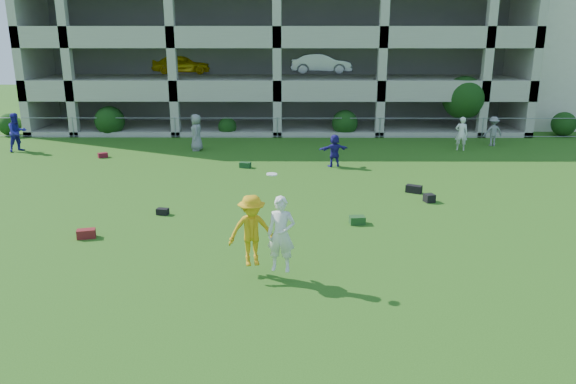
{
  "coord_description": "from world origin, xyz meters",
  "views": [
    {
      "loc": [
        0.8,
        -13.53,
        6.3
      ],
      "look_at": [
        0.71,
        3.0,
        1.4
      ],
      "focal_mm": 35.0,
      "sensor_mm": 36.0,
      "label": 1
    }
  ],
  "objects_px": {
    "bystander_d": "(334,150)",
    "frisbee_contest": "(260,232)",
    "bystander_c": "(196,132)",
    "parking_garage": "(280,30)",
    "bystander_a": "(17,132)",
    "bystander_f": "(493,131)",
    "bystander_e": "(461,134)",
    "crate_d": "(429,198)"
  },
  "relations": [
    {
      "from": "bystander_c",
      "to": "crate_d",
      "type": "height_order",
      "value": "bystander_c"
    },
    {
      "from": "bystander_f",
      "to": "bystander_e",
      "type": "bearing_deg",
      "value": 22.53
    },
    {
      "from": "bystander_a",
      "to": "bystander_f",
      "type": "bearing_deg",
      "value": -47.5
    },
    {
      "from": "frisbee_contest",
      "to": "crate_d",
      "type": "bearing_deg",
      "value": 47.62
    },
    {
      "from": "crate_d",
      "to": "parking_garage",
      "type": "height_order",
      "value": "parking_garage"
    },
    {
      "from": "bystander_c",
      "to": "bystander_e",
      "type": "height_order",
      "value": "bystander_c"
    },
    {
      "from": "bystander_c",
      "to": "parking_garage",
      "type": "relative_size",
      "value": 0.06
    },
    {
      "from": "parking_garage",
      "to": "bystander_d",
      "type": "bearing_deg",
      "value": -79.83
    },
    {
      "from": "bystander_e",
      "to": "bystander_d",
      "type": "bearing_deg",
      "value": 41.16
    },
    {
      "from": "bystander_a",
      "to": "frisbee_contest",
      "type": "xyz_separation_m",
      "value": [
        13.46,
        -15.26,
        0.25
      ]
    },
    {
      "from": "bystander_a",
      "to": "bystander_d",
      "type": "distance_m",
      "value": 16.58
    },
    {
      "from": "crate_d",
      "to": "parking_garage",
      "type": "distance_m",
      "value": 22.83
    },
    {
      "from": "bystander_c",
      "to": "frisbee_contest",
      "type": "relative_size",
      "value": 0.76
    },
    {
      "from": "bystander_d",
      "to": "crate_d",
      "type": "relative_size",
      "value": 4.33
    },
    {
      "from": "bystander_a",
      "to": "parking_garage",
      "type": "bearing_deg",
      "value": -8.03
    },
    {
      "from": "bystander_a",
      "to": "crate_d",
      "type": "relative_size",
      "value": 5.72
    },
    {
      "from": "bystander_f",
      "to": "parking_garage",
      "type": "bearing_deg",
      "value": -49.41
    },
    {
      "from": "bystander_e",
      "to": "parking_garage",
      "type": "distance_m",
      "value": 16.38
    },
    {
      "from": "bystander_d",
      "to": "bystander_f",
      "type": "bearing_deg",
      "value": -168.63
    },
    {
      "from": "crate_d",
      "to": "parking_garage",
      "type": "relative_size",
      "value": 0.01
    },
    {
      "from": "bystander_a",
      "to": "crate_d",
      "type": "bearing_deg",
      "value": -75.21
    },
    {
      "from": "bystander_d",
      "to": "crate_d",
      "type": "height_order",
      "value": "bystander_d"
    },
    {
      "from": "bystander_d",
      "to": "frisbee_contest",
      "type": "distance_m",
      "value": 12.36
    },
    {
      "from": "bystander_c",
      "to": "frisbee_contest",
      "type": "bearing_deg",
      "value": 4.59
    },
    {
      "from": "bystander_c",
      "to": "bystander_d",
      "type": "bearing_deg",
      "value": 52.97
    },
    {
      "from": "bystander_c",
      "to": "bystander_d",
      "type": "xyz_separation_m",
      "value": [
        6.97,
        -3.49,
        -0.2
      ]
    },
    {
      "from": "bystander_f",
      "to": "crate_d",
      "type": "bearing_deg",
      "value": 53.82
    },
    {
      "from": "frisbee_contest",
      "to": "bystander_a",
      "type": "bearing_deg",
      "value": 131.42
    },
    {
      "from": "bystander_f",
      "to": "parking_garage",
      "type": "xyz_separation_m",
      "value": [
        -11.82,
        10.98,
        5.21
      ]
    },
    {
      "from": "bystander_f",
      "to": "frisbee_contest",
      "type": "relative_size",
      "value": 0.63
    },
    {
      "from": "parking_garage",
      "to": "frisbee_contest",
      "type": "bearing_deg",
      "value": -89.96
    },
    {
      "from": "frisbee_contest",
      "to": "bystander_d",
      "type": "bearing_deg",
      "value": 76.89
    },
    {
      "from": "bystander_c",
      "to": "bystander_a",
      "type": "bearing_deg",
      "value": -98.86
    },
    {
      "from": "frisbee_contest",
      "to": "parking_garage",
      "type": "bearing_deg",
      "value": 90.04
    },
    {
      "from": "bystander_d",
      "to": "crate_d",
      "type": "xyz_separation_m",
      "value": [
        3.14,
        -5.51,
        -0.61
      ]
    },
    {
      "from": "bystander_d",
      "to": "crate_d",
      "type": "bearing_deg",
      "value": 103.2
    },
    {
      "from": "bystander_d",
      "to": "bystander_f",
      "type": "distance_m",
      "value": 10.17
    },
    {
      "from": "bystander_d",
      "to": "bystander_f",
      "type": "height_order",
      "value": "bystander_f"
    },
    {
      "from": "bystander_a",
      "to": "bystander_c",
      "type": "relative_size",
      "value": 1.05
    },
    {
      "from": "crate_d",
      "to": "frisbee_contest",
      "type": "xyz_separation_m",
      "value": [
        -5.95,
        -6.52,
        1.1
      ]
    },
    {
      "from": "parking_garage",
      "to": "crate_d",
      "type": "bearing_deg",
      "value": -74.31
    },
    {
      "from": "bystander_a",
      "to": "crate_d",
      "type": "height_order",
      "value": "bystander_a"
    }
  ]
}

